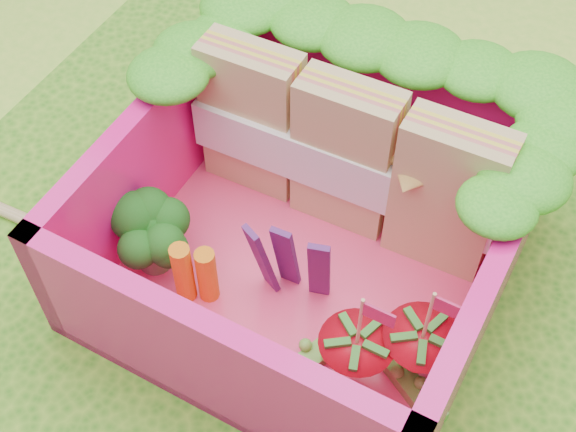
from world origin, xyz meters
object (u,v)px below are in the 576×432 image
at_px(strawberry_right, 418,354).
at_px(strawberry_left, 355,359).
at_px(sandwich_stack, 347,157).
at_px(broccoli, 150,234).
at_px(bento_box, 311,221).

bearing_deg(strawberry_right, strawberry_left, -147.03).
height_order(sandwich_stack, broccoli, sandwich_stack).
distance_m(sandwich_stack, strawberry_right, 0.71).
bearing_deg(strawberry_left, broccoli, 175.19).
height_order(sandwich_stack, strawberry_right, sandwich_stack).
distance_m(sandwich_stack, strawberry_left, 0.70).
xyz_separation_m(strawberry_left, strawberry_right, (0.17, 0.11, 0.00)).
relative_size(sandwich_stack, broccoli, 3.46).
relative_size(bento_box, broccoli, 4.02).
bearing_deg(bento_box, sandwich_stack, 88.78).
xyz_separation_m(bento_box, strawberry_left, (0.33, -0.34, -0.10)).
bearing_deg(strawberry_left, bento_box, 134.64).
relative_size(strawberry_left, strawberry_right, 0.98).
height_order(strawberry_left, strawberry_right, strawberry_right).
height_order(broccoli, strawberry_right, strawberry_right).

